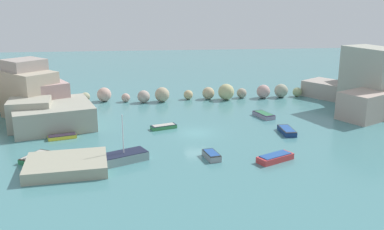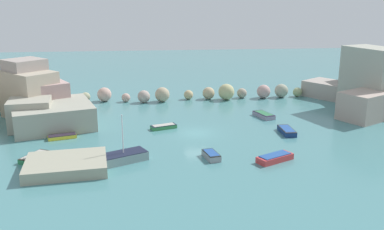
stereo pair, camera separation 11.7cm
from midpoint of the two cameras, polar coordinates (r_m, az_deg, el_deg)
name	(u,v)px [view 2 (the right image)]	position (r m, az deg, el deg)	size (l,w,h in m)	color
cove_water	(196,133)	(48.84, 0.61, -2.41)	(160.00, 160.00, 0.00)	teal
cliff_headland_left	(6,101)	(58.79, -23.56, 1.68)	(25.28, 23.83, 7.44)	#A49994
cliff_headland_right	(381,85)	(67.13, 23.97, 3.72)	(18.61, 20.14, 8.57)	tan
rock_breakwater	(201,93)	(64.55, 1.32, 2.92)	(33.89, 3.38, 2.42)	tan
stone_dock	(66,165)	(40.01, -16.36, -6.41)	(7.06, 5.51, 1.02)	#9E9B85
moored_boat_0	(211,155)	(41.20, 2.67, -5.39)	(1.62, 2.62, 0.63)	gray
moored_boat_1	(62,137)	(48.98, -16.88, -2.78)	(3.17, 1.85, 0.45)	yellow
moored_boat_2	(287,131)	(49.84, 12.61, -2.06)	(1.34, 3.33, 0.59)	navy
moored_boat_3	(264,115)	(55.96, 9.62, 0.01)	(2.34, 3.61, 0.57)	gray
moored_boat_4	(164,127)	(50.47, -3.74, -1.55)	(3.21, 2.00, 0.48)	#337F46
moored_boat_5	(124,157)	(40.90, -9.04, -5.55)	(4.79, 3.68, 4.60)	gray
moored_boat_6	(34,157)	(43.57, -20.22, -5.28)	(2.52, 3.32, 0.51)	#2E814B
moored_boat_7	(275,158)	(41.32, 11.09, -5.63)	(3.90, 2.90, 0.66)	#CE3A3C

